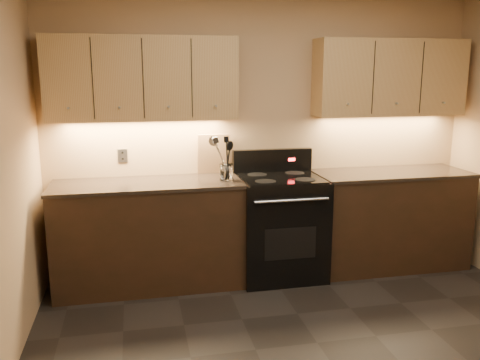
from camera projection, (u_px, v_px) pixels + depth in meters
name	position (u px, v px, depth m)	size (l,w,h in m)	color
wall_back	(263.00, 132.00, 4.76)	(4.00, 0.04, 2.60)	tan
counter_left	(149.00, 234.00, 4.43)	(1.62, 0.62, 0.93)	black
counter_right	(389.00, 219.00, 4.89)	(1.46, 0.62, 0.93)	black
stove	(280.00, 225.00, 4.65)	(0.76, 0.68, 1.14)	black
upper_cab_left	(143.00, 78.00, 4.29)	(1.60, 0.30, 0.70)	tan
upper_cab_right	(390.00, 78.00, 4.75)	(1.44, 0.30, 0.70)	tan
outlet_plate	(123.00, 156.00, 4.53)	(0.09, 0.01, 0.12)	#B2B5BA
utensil_crock	(226.00, 173.00, 4.42)	(0.15, 0.15, 0.14)	white
cutting_board	(214.00, 154.00, 4.67)	(0.30, 0.02, 0.37)	tan
black_spoon	(226.00, 159.00, 4.40)	(0.06, 0.06, 0.33)	black
black_turner	(228.00, 157.00, 4.37)	(0.08, 0.08, 0.38)	black
steel_spatula	(228.00, 155.00, 4.40)	(0.08, 0.08, 0.40)	silver
steel_skimmer	(230.00, 157.00, 4.39)	(0.09, 0.09, 0.38)	silver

